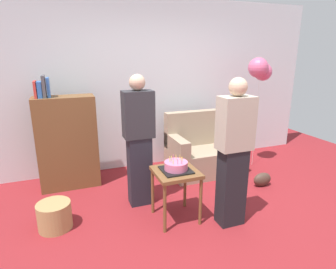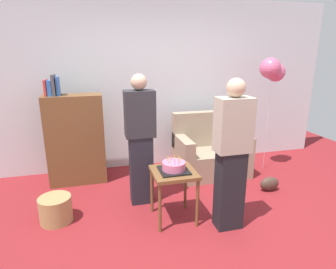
# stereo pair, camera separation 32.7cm
# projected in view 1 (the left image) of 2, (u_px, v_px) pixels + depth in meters

# --- Properties ---
(ground_plane) EXTENTS (8.00, 8.00, 0.00)m
(ground_plane) POSITION_uv_depth(u_px,v_px,m) (204.00, 226.00, 3.17)
(ground_plane) COLOR maroon
(wall_back) EXTENTS (6.00, 0.10, 2.70)m
(wall_back) POSITION_uv_depth(u_px,v_px,m) (148.00, 85.00, 4.63)
(wall_back) COLOR silver
(wall_back) RESTS_ON ground_plane
(couch) EXTENTS (1.10, 0.70, 0.96)m
(couch) POSITION_uv_depth(u_px,v_px,m) (202.00, 151.00, 4.55)
(couch) COLOR gray
(couch) RESTS_ON ground_plane
(bookshelf) EXTENTS (0.80, 0.36, 1.58)m
(bookshelf) POSITION_uv_depth(u_px,v_px,m) (67.00, 142.00, 3.95)
(bookshelf) COLOR brown
(bookshelf) RESTS_ON ground_plane
(side_table) EXTENTS (0.48, 0.48, 0.60)m
(side_table) POSITION_uv_depth(u_px,v_px,m) (176.00, 178.00, 3.17)
(side_table) COLOR brown
(side_table) RESTS_ON ground_plane
(birthday_cake) EXTENTS (0.32, 0.32, 0.17)m
(birthday_cake) POSITION_uv_depth(u_px,v_px,m) (176.00, 166.00, 3.13)
(birthday_cake) COLOR black
(birthday_cake) RESTS_ON side_table
(person_blowing_candles) EXTENTS (0.36, 0.22, 1.63)m
(person_blowing_candles) POSITION_uv_depth(u_px,v_px,m) (139.00, 141.00, 3.43)
(person_blowing_candles) COLOR #23232D
(person_blowing_candles) RESTS_ON ground_plane
(person_holding_cake) EXTENTS (0.36, 0.22, 1.63)m
(person_holding_cake) POSITION_uv_depth(u_px,v_px,m) (234.00, 153.00, 3.00)
(person_holding_cake) COLOR black
(person_holding_cake) RESTS_ON ground_plane
(wicker_basket) EXTENTS (0.36, 0.36, 0.30)m
(wicker_basket) POSITION_uv_depth(u_px,v_px,m) (55.00, 216.00, 3.09)
(wicker_basket) COLOR #A88451
(wicker_basket) RESTS_ON ground_plane
(handbag) EXTENTS (0.28, 0.14, 0.20)m
(handbag) POSITION_uv_depth(u_px,v_px,m) (262.00, 179.00, 4.09)
(handbag) COLOR #473328
(handbag) RESTS_ON ground_plane
(balloon_bunch) EXTENTS (0.45, 0.36, 1.80)m
(balloon_bunch) POSITION_uv_depth(u_px,v_px,m) (260.00, 69.00, 4.45)
(balloon_bunch) COLOR silver
(balloon_bunch) RESTS_ON ground_plane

